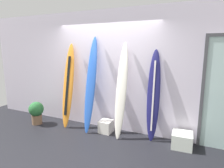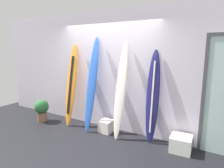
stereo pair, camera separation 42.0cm
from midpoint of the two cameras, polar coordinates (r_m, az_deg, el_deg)
ground at (r=3.98m, az=-7.38°, el=-18.92°), size 8.00×8.00×0.04m
wall_back at (r=4.58m, az=2.14°, el=3.95°), size 7.20×0.20×2.80m
surfboard_sunset at (r=4.85m, az=-9.68°, el=-0.42°), size 0.29×0.48×2.05m
surfboard_cobalt at (r=4.44m, az=-3.40°, el=-0.36°), size 0.25×0.53×2.21m
surfboard_ivory at (r=4.11m, az=5.56°, el=-2.32°), size 0.25×0.52×2.07m
surfboard_navy at (r=4.01m, az=15.05°, el=-3.82°), size 0.28×0.30×1.92m
display_block_left at (r=4.09m, az=22.83°, el=-16.17°), size 0.40×0.40×0.30m
display_block_center at (r=4.55m, az=0.98°, el=-12.56°), size 0.30×0.30×0.28m
potted_plant at (r=5.40m, az=-18.21°, el=-7.14°), size 0.37×0.37×0.58m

